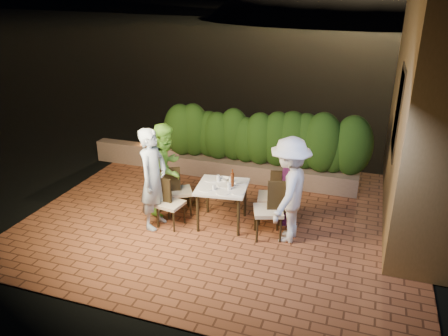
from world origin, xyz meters
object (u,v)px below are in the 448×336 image
at_px(diner_blue, 153,179).
at_px(diner_white, 289,190).
at_px(chair_right_front, 268,209).
at_px(diner_green, 166,168).
at_px(chair_right_back, 271,196).
at_px(parapet_lamp, 143,142).
at_px(dining_table, 222,205).
at_px(bowl, 224,179).
at_px(diner_purple, 289,183).
at_px(beer_bottle, 232,178).
at_px(chair_left_back, 180,190).
at_px(chair_left_front, 171,203).

relative_size(diner_blue, diner_white, 1.01).
distance_m(chair_right_front, diner_green, 2.10).
height_order(chair_right_back, parapet_lamp, chair_right_back).
bearing_deg(dining_table, parapet_lamp, 142.36).
bearing_deg(diner_green, bowl, -83.95).
distance_m(dining_table, chair_right_front, 0.91).
distance_m(diner_blue, diner_purple, 2.39).
bearing_deg(beer_bottle, parapet_lamp, 144.62).
xyz_separation_m(diner_blue, parapet_lamp, (-1.63, 2.55, -0.34)).
height_order(dining_table, beer_bottle, beer_bottle).
distance_m(chair_left_back, diner_white, 2.16).
bearing_deg(chair_left_back, diner_green, 142.44).
distance_m(bowl, parapet_lamp, 3.26).
bearing_deg(chair_left_front, diner_blue, -154.18).
xyz_separation_m(chair_left_front, chair_right_front, (1.72, 0.20, 0.07)).
bearing_deg(chair_left_front, diner_green, 129.32).
bearing_deg(chair_right_back, chair_left_back, -2.74).
height_order(chair_left_front, parapet_lamp, chair_left_front).
xyz_separation_m(diner_green, diner_white, (2.36, -0.30, 0.04)).
bearing_deg(beer_bottle, dining_table, -166.08).
bearing_deg(diner_green, parapet_lamp, 40.86).
bearing_deg(chair_left_back, chair_right_back, -22.29).
xyz_separation_m(dining_table, diner_green, (-1.16, 0.17, 0.49)).
height_order(beer_bottle, diner_green, diner_green).
xyz_separation_m(beer_bottle, diner_blue, (-1.28, -0.49, 0.00)).
bearing_deg(diner_green, chair_right_back, -81.92).
bearing_deg(dining_table, chair_right_front, -10.84).
bearing_deg(chair_right_back, diner_purple, -179.84).
distance_m(dining_table, beer_bottle, 0.56).
height_order(diner_blue, diner_green, diner_blue).
distance_m(chair_right_front, chair_right_back, 0.57).
xyz_separation_m(bowl, diner_white, (1.26, -0.39, 0.13)).
relative_size(dining_table, diner_purple, 0.56).
distance_m(dining_table, chair_left_front, 0.92).
bearing_deg(beer_bottle, chair_left_front, -158.15).
distance_m(bowl, chair_right_back, 0.90).
relative_size(diner_white, diner_purple, 1.18).
height_order(beer_bottle, chair_right_front, beer_bottle).
bearing_deg(diner_blue, chair_left_back, -17.23).
bearing_deg(dining_table, diner_purple, 22.37).
relative_size(bowl, diner_white, 0.09).
relative_size(beer_bottle, chair_left_back, 0.34).
relative_size(chair_right_front, diner_purple, 0.67).
bearing_deg(beer_bottle, chair_left_back, 174.70).
bearing_deg(chair_left_front, diner_white, 15.40).
xyz_separation_m(diner_white, diner_purple, (-0.10, 0.58, -0.13)).
height_order(bowl, chair_right_front, chair_right_front).
relative_size(chair_left_back, chair_right_back, 0.94).
relative_size(beer_bottle, bowl, 1.88).
bearing_deg(dining_table, bowl, 101.20).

